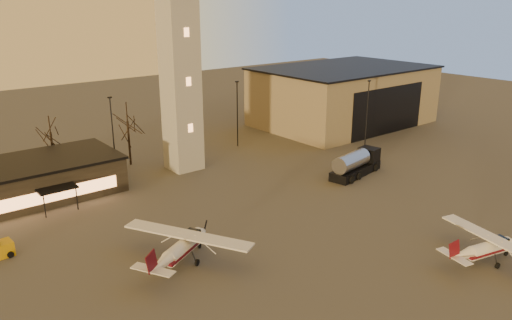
# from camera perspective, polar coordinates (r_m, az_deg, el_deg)

# --- Properties ---
(ground) EXTENTS (220.00, 220.00, 0.00)m
(ground) POSITION_cam_1_polar(r_m,az_deg,el_deg) (47.03, 11.30, -10.18)
(ground) COLOR #494744
(ground) RESTS_ON ground
(control_tower) EXTENTS (6.80, 6.80, 32.60)m
(control_tower) POSITION_cam_1_polar(r_m,az_deg,el_deg) (64.97, -8.81, 12.84)
(control_tower) COLOR #A4A19B
(control_tower) RESTS_ON ground
(hangar) EXTENTS (30.60, 20.60, 10.30)m
(hangar) POSITION_cam_1_polar(r_m,az_deg,el_deg) (92.56, 9.96, 7.29)
(hangar) COLOR #877B58
(hangar) RESTS_ON ground
(terminal) EXTENTS (25.40, 12.20, 4.30)m
(terminal) POSITION_cam_1_polar(r_m,az_deg,el_deg) (62.13, -26.92, -2.59)
(terminal) COLOR black
(terminal) RESTS_ON ground
(light_poles) EXTENTS (58.50, 12.25, 10.14)m
(light_poles) POSITION_cam_1_polar(r_m,az_deg,el_deg) (67.88, -8.44, 3.71)
(light_poles) COLOR black
(light_poles) RESTS_ON ground
(tree_row) EXTENTS (37.20, 9.20, 8.80)m
(tree_row) POSITION_cam_1_polar(r_m,az_deg,el_deg) (69.65, -22.07, 3.39)
(tree_row) COLOR black
(tree_row) RESTS_ON ground
(cessna_front) EXTENTS (8.67, 10.85, 2.99)m
(cessna_front) POSITION_cam_1_polar(r_m,az_deg,el_deg) (48.64, 25.21, -9.32)
(cessna_front) COLOR white
(cessna_front) RESTS_ON ground
(cessna_rear) EXTENTS (9.76, 11.53, 3.38)m
(cessna_rear) POSITION_cam_1_polar(r_m,az_deg,el_deg) (44.63, -8.06, -9.94)
(cessna_rear) COLOR silver
(cessna_rear) RESTS_ON ground
(fuel_truck) EXTENTS (9.14, 4.14, 3.28)m
(fuel_truck) POSITION_cam_1_polar(r_m,az_deg,el_deg) (65.94, 11.32, -0.60)
(fuel_truck) COLOR black
(fuel_truck) RESTS_ON ground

